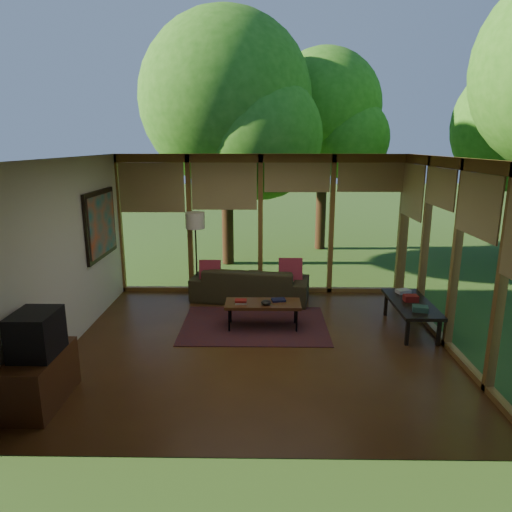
{
  "coord_description": "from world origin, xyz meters",
  "views": [
    {
      "loc": [
        0.05,
        -6.22,
        2.89
      ],
      "look_at": [
        -0.06,
        0.7,
        1.18
      ],
      "focal_mm": 32.0,
      "sensor_mm": 36.0,
      "label": 1
    }
  ],
  "objects_px": {
    "sofa": "(250,284)",
    "side_console": "(411,305)",
    "television": "(36,334)",
    "coffee_table": "(263,304)",
    "media_cabinet": "(40,379)",
    "floor_lamp": "(195,225)"
  },
  "relations": [
    {
      "from": "sofa",
      "to": "side_console",
      "type": "distance_m",
      "value": 2.93
    },
    {
      "from": "television",
      "to": "coffee_table",
      "type": "relative_size",
      "value": 0.46
    },
    {
      "from": "coffee_table",
      "to": "media_cabinet",
      "type": "bearing_deg",
      "value": -138.41
    },
    {
      "from": "sofa",
      "to": "media_cabinet",
      "type": "xyz_separation_m",
      "value": [
        -2.28,
        -3.59,
        -0.02
      ]
    },
    {
      "from": "floor_lamp",
      "to": "media_cabinet",
      "type": "bearing_deg",
      "value": -108.76
    },
    {
      "from": "media_cabinet",
      "to": "floor_lamp",
      "type": "distance_m",
      "value": 4.07
    },
    {
      "from": "television",
      "to": "floor_lamp",
      "type": "relative_size",
      "value": 0.33
    },
    {
      "from": "coffee_table",
      "to": "television",
      "type": "bearing_deg",
      "value": -138.19
    },
    {
      "from": "sofa",
      "to": "television",
      "type": "height_order",
      "value": "television"
    },
    {
      "from": "media_cabinet",
      "to": "side_console",
      "type": "bearing_deg",
      "value": 24.39
    },
    {
      "from": "coffee_table",
      "to": "floor_lamp",
      "type": "bearing_deg",
      "value": 130.69
    },
    {
      "from": "sofa",
      "to": "television",
      "type": "xyz_separation_m",
      "value": [
        -2.26,
        -3.59,
        0.53
      ]
    },
    {
      "from": "sofa",
      "to": "media_cabinet",
      "type": "relative_size",
      "value": 2.17
    },
    {
      "from": "sofa",
      "to": "side_console",
      "type": "relative_size",
      "value": 1.55
    },
    {
      "from": "sofa",
      "to": "coffee_table",
      "type": "relative_size",
      "value": 1.81
    },
    {
      "from": "coffee_table",
      "to": "sofa",
      "type": "bearing_deg",
      "value": 100.08
    },
    {
      "from": "floor_lamp",
      "to": "coffee_table",
      "type": "distance_m",
      "value": 2.19
    },
    {
      "from": "media_cabinet",
      "to": "side_console",
      "type": "distance_m",
      "value": 5.35
    },
    {
      "from": "media_cabinet",
      "to": "side_console",
      "type": "relative_size",
      "value": 0.71
    },
    {
      "from": "side_console",
      "to": "coffee_table",
      "type": "bearing_deg",
      "value": 179.23
    },
    {
      "from": "media_cabinet",
      "to": "side_console",
      "type": "xyz_separation_m",
      "value": [
        4.87,
        2.21,
        0.11
      ]
    },
    {
      "from": "television",
      "to": "side_console",
      "type": "height_order",
      "value": "television"
    }
  ]
}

